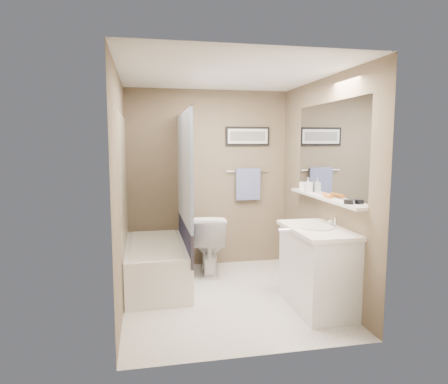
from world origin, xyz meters
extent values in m
plane|color=silver|center=(0.00, 0.00, 0.00)|extent=(2.50, 2.50, 0.00)
cube|color=white|center=(0.00, 0.00, 2.38)|extent=(2.20, 2.50, 0.04)
cube|color=brown|center=(0.00, 1.23, 1.20)|extent=(2.20, 0.04, 2.40)
cube|color=brown|center=(0.00, -1.23, 1.20)|extent=(2.20, 0.04, 2.40)
cube|color=brown|center=(-1.08, 0.00, 1.20)|extent=(0.04, 2.50, 2.40)
cube|color=brown|center=(1.08, 0.00, 1.20)|extent=(0.04, 2.50, 2.40)
cube|color=#C4B594|center=(-1.09, 0.50, 1.00)|extent=(0.02, 1.55, 2.00)
cylinder|color=silver|center=(-0.40, 0.50, 2.05)|extent=(0.02, 1.55, 0.02)
cube|color=silver|center=(-0.40, 0.50, 1.40)|extent=(0.03, 1.45, 1.28)
cube|color=#21223F|center=(-0.40, 0.50, 0.58)|extent=(0.03, 1.45, 0.36)
cube|color=silver|center=(1.09, -0.15, 1.62)|extent=(0.02, 1.60, 1.00)
cube|color=silver|center=(1.04, -0.15, 1.10)|extent=(0.12, 1.60, 0.03)
cylinder|color=silver|center=(0.55, 1.22, 1.30)|extent=(0.60, 0.02, 0.02)
cube|color=#909ED2|center=(0.55, 1.20, 1.12)|extent=(0.34, 0.05, 0.44)
cube|color=black|center=(0.55, 1.23, 1.78)|extent=(0.62, 0.02, 0.26)
cube|color=white|center=(0.55, 1.22, 1.78)|extent=(0.56, 0.00, 0.20)
cube|color=#595959|center=(0.55, 1.22, 1.78)|extent=(0.50, 0.00, 0.13)
cube|color=silver|center=(0.55, -1.24, 1.00)|extent=(0.80, 0.02, 2.00)
cylinder|color=silver|center=(0.22, -1.19, 1.00)|extent=(0.10, 0.02, 0.02)
cube|color=white|center=(-0.75, 0.55, 0.25)|extent=(0.73, 1.51, 0.50)
cube|color=white|center=(-0.75, 0.55, 0.50)|extent=(0.56, 1.36, 0.02)
imported|color=white|center=(-0.05, 0.88, 0.39)|extent=(0.55, 0.82, 0.78)
cube|color=white|center=(0.85, -0.46, 0.40)|extent=(0.50, 0.90, 0.80)
cube|color=white|center=(0.84, -0.46, 0.82)|extent=(0.54, 0.96, 0.04)
cylinder|color=silver|center=(0.83, -0.46, 0.85)|extent=(0.34, 0.34, 0.01)
cylinder|color=silver|center=(1.03, -0.46, 0.89)|extent=(0.02, 0.02, 0.10)
sphere|color=silver|center=(1.03, -0.36, 0.87)|extent=(0.05, 0.05, 0.05)
cylinder|color=black|center=(1.04, -0.70, 1.14)|extent=(0.09, 0.09, 0.04)
cylinder|color=orange|center=(1.04, -0.26, 1.14)|extent=(0.06, 0.22, 0.04)
cube|color=#FF9BC1|center=(1.04, 0.01, 1.12)|extent=(0.05, 0.16, 0.01)
cylinder|color=white|center=(1.04, 0.42, 1.17)|extent=(0.08, 0.08, 0.10)
imported|color=#999999|center=(1.04, 0.25, 1.20)|extent=(0.08, 0.08, 0.17)
camera|label=1|loc=(-0.86, -4.14, 1.69)|focal=32.00mm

